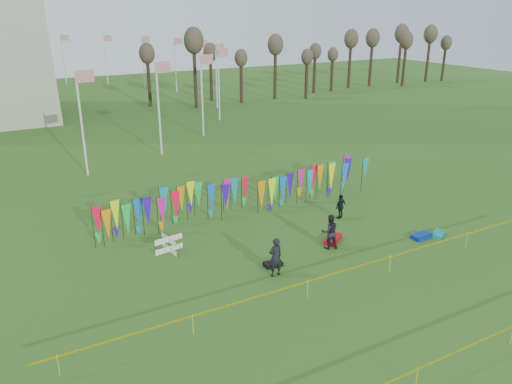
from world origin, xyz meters
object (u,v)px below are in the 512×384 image
box_kite (169,244)px  kite_bag_blue (421,236)px  person_left (275,257)px  kite_bag_red (333,239)px  person_right (341,206)px  person_mid (330,232)px  kite_bag_teal (438,234)px  kite_bag_black (273,264)px

box_kite → kite_bag_blue: (12.65, -5.09, -0.32)m
person_left → kite_bag_red: bearing=-162.2°
person_left → person_right: bearing=-151.9°
box_kite → person_mid: size_ratio=0.47×
kite_bag_teal → kite_bag_blue: bearing=169.2°
person_right → person_left: bearing=15.0°
box_kite → person_right: bearing=-4.0°
person_mid → kite_bag_blue: size_ratio=1.65×
person_mid → box_kite: bearing=-7.9°
kite_bag_red → kite_bag_black: size_ratio=1.53×
kite_bag_blue → kite_bag_red: kite_bag_red is taller
kite_bag_blue → kite_bag_teal: bearing=-10.8°
person_right → kite_bag_red: person_right is taller
kite_bag_blue → kite_bag_red: 4.92m
box_kite → kite_bag_black: size_ratio=0.98×
person_right → kite_bag_teal: bearing=110.6°
person_left → kite_bag_teal: person_left is taller
person_mid → kite_bag_black: person_mid is taller
person_right → kite_bag_blue: size_ratio=1.33×
person_mid → person_left: bearing=33.2°
box_kite → kite_bag_blue: box_kite is taller
person_mid → kite_bag_teal: 6.49m
kite_bag_blue → kite_bag_teal: size_ratio=1.09×
box_kite → person_left: 5.91m
person_left → kite_bag_blue: 9.14m
box_kite → kite_bag_teal: size_ratio=0.84×
kite_bag_black → kite_bag_teal: 9.88m
box_kite → kite_bag_black: (3.93, -3.85, -0.34)m
person_right → kite_bag_red: bearing=30.5°
person_right → kite_bag_red: size_ratio=1.10×
person_right → kite_bag_teal: size_ratio=1.45×
person_mid → kite_bag_red: bearing=-122.4°
person_mid → kite_bag_red: 1.19m
kite_bag_red → kite_bag_teal: kite_bag_red is taller
box_kite → person_left: size_ratio=0.46×
person_right → kite_bag_black: bearing=10.8°
person_mid → person_right: 4.13m
kite_bag_blue → kite_bag_black: (-8.71, 1.24, -0.02)m
kite_bag_black → kite_bag_teal: bearing=-8.4°
person_left → person_mid: size_ratio=1.03×
person_mid → kite_bag_red: size_ratio=1.37×
person_left → kite_bag_black: (0.38, 0.84, -0.86)m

